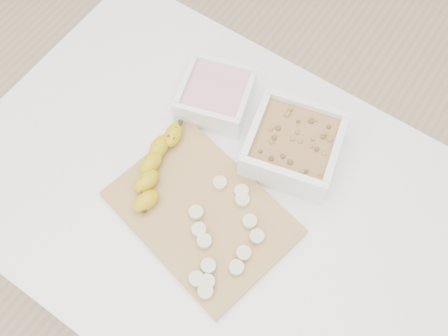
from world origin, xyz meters
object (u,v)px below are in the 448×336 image
Objects in this scene: bowl_granola at (293,145)px; cutting_board at (202,213)px; banana at (156,168)px; bowl_yogurt at (216,95)px; table at (216,210)px.

bowl_granola is 0.22m from cutting_board.
bowl_yogurt is at bearing 84.45° from banana.
bowl_yogurt is at bearing 175.87° from bowl_granola.
banana is at bearing 171.66° from cutting_board.
bowl_granola reaches higher than bowl_yogurt.
cutting_board is at bearing -61.45° from bowl_yogurt.
bowl_granola reaches higher than table.
table is 5.74× the size of bowl_yogurt.
bowl_granola is (0.19, -0.01, 0.01)m from bowl_yogurt.
bowl_granola is at bearing -4.13° from bowl_yogurt.
banana is (-0.19, -0.19, -0.01)m from bowl_granola.
bowl_granola is 1.07× the size of banana.
bowl_granola is 0.27m from banana.
banana is at bearing -90.46° from bowl_yogurt.
banana reaches higher than cutting_board.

